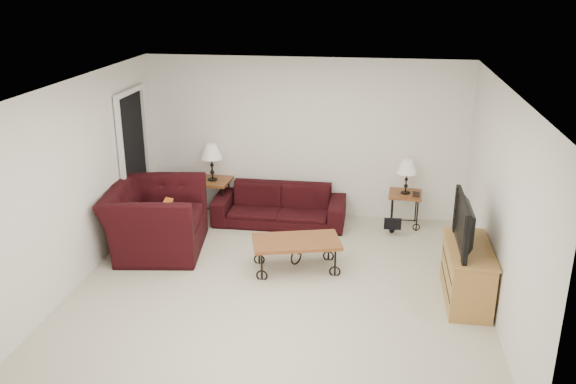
# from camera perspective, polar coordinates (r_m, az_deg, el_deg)

# --- Properties ---
(ground) EXTENTS (5.00, 5.00, 0.00)m
(ground) POSITION_cam_1_polar(r_m,az_deg,el_deg) (7.59, -0.78, -8.91)
(ground) COLOR #B9B49E
(ground) RESTS_ON ground
(wall_back) EXTENTS (5.00, 0.02, 2.50)m
(wall_back) POSITION_cam_1_polar(r_m,az_deg,el_deg) (9.44, 1.61, 5.09)
(wall_back) COLOR white
(wall_back) RESTS_ON ground
(wall_front) EXTENTS (5.00, 0.02, 2.50)m
(wall_front) POSITION_cam_1_polar(r_m,az_deg,el_deg) (4.85, -5.65, -9.94)
(wall_front) COLOR white
(wall_front) RESTS_ON ground
(wall_left) EXTENTS (0.02, 5.00, 2.50)m
(wall_left) POSITION_cam_1_polar(r_m,az_deg,el_deg) (7.86, -19.14, 0.91)
(wall_left) COLOR white
(wall_left) RESTS_ON ground
(wall_right) EXTENTS (0.02, 5.00, 2.50)m
(wall_right) POSITION_cam_1_polar(r_m,az_deg,el_deg) (7.14, 19.40, -0.99)
(wall_right) COLOR white
(wall_right) RESTS_ON ground
(ceiling) EXTENTS (5.00, 5.00, 0.00)m
(ceiling) POSITION_cam_1_polar(r_m,az_deg,el_deg) (6.76, -0.88, 10.03)
(ceiling) COLOR white
(ceiling) RESTS_ON wall_back
(doorway) EXTENTS (0.08, 0.94, 2.04)m
(doorway) POSITION_cam_1_polar(r_m,az_deg,el_deg) (9.33, -14.31, 2.82)
(doorway) COLOR black
(doorway) RESTS_ON ground
(sofa) EXTENTS (2.02, 0.79, 0.59)m
(sofa) POSITION_cam_1_polar(r_m,az_deg,el_deg) (9.33, -0.81, -1.26)
(sofa) COLOR black
(sofa) RESTS_ON ground
(side_table_left) EXTENTS (0.57, 0.57, 0.59)m
(side_table_left) POSITION_cam_1_polar(r_m,az_deg,el_deg) (9.72, -7.05, -0.52)
(side_table_left) COLOR brown
(side_table_left) RESTS_ON ground
(side_table_right) EXTENTS (0.51, 0.51, 0.53)m
(side_table_right) POSITION_cam_1_polar(r_m,az_deg,el_deg) (9.41, 10.91, -1.63)
(side_table_right) COLOR brown
(side_table_right) RESTS_ON ground
(lamp_left) EXTENTS (0.36, 0.36, 0.59)m
(lamp_left) POSITION_cam_1_polar(r_m,az_deg,el_deg) (9.53, -7.20, 2.82)
(lamp_left) COLOR black
(lamp_left) RESTS_ON side_table_left
(lamp_right) EXTENTS (0.32, 0.32, 0.53)m
(lamp_right) POSITION_cam_1_polar(r_m,az_deg,el_deg) (9.24, 11.12, 1.44)
(lamp_right) COLOR black
(lamp_right) RESTS_ON side_table_right
(photo_frame_left) EXTENTS (0.12, 0.03, 0.10)m
(photo_frame_left) POSITION_cam_1_polar(r_m,az_deg,el_deg) (9.51, -8.25, 1.17)
(photo_frame_left) COLOR black
(photo_frame_left) RESTS_ON side_table_left
(photo_frame_right) EXTENTS (0.11, 0.04, 0.09)m
(photo_frame_right) POSITION_cam_1_polar(r_m,az_deg,el_deg) (9.17, 12.00, -0.21)
(photo_frame_right) COLOR black
(photo_frame_right) RESTS_ON side_table_right
(coffee_table) EXTENTS (1.24, 0.88, 0.42)m
(coffee_table) POSITION_cam_1_polar(r_m,az_deg,el_deg) (7.91, 0.79, -5.95)
(coffee_table) COLOR brown
(coffee_table) RESTS_ON ground
(armchair) EXTENTS (1.42, 1.57, 0.92)m
(armchair) POSITION_cam_1_polar(r_m,az_deg,el_deg) (8.57, -12.38, -2.49)
(armchair) COLOR black
(armchair) RESTS_ON ground
(throw_pillow) EXTENTS (0.16, 0.43, 0.42)m
(throw_pillow) POSITION_cam_1_polar(r_m,az_deg,el_deg) (8.46, -11.57, -2.31)
(throw_pillow) COLOR #B56917
(throw_pillow) RESTS_ON armchair
(tv_stand) EXTENTS (0.47, 1.14, 0.68)m
(tv_stand) POSITION_cam_1_polar(r_m,az_deg,el_deg) (7.46, 16.54, -7.39)
(tv_stand) COLOR #B57343
(tv_stand) RESTS_ON ground
(television) EXTENTS (0.13, 1.02, 0.59)m
(television) POSITION_cam_1_polar(r_m,az_deg,el_deg) (7.20, 16.87, -2.87)
(television) COLOR black
(television) RESTS_ON tv_stand
(backpack) EXTENTS (0.39, 0.30, 0.50)m
(backpack) POSITION_cam_1_polar(r_m,az_deg,el_deg) (9.11, 9.84, -2.40)
(backpack) COLOR black
(backpack) RESTS_ON ground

